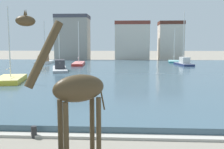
# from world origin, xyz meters

# --- Properties ---
(harbor_water) EXTENTS (76.70, 47.86, 0.40)m
(harbor_water) POSITION_xyz_m (0.00, 33.24, 0.20)
(harbor_water) COLOR #3D5666
(harbor_water) RESTS_ON ground
(quay_edge_coping) EXTENTS (76.70, 0.50, 0.12)m
(quay_edge_coping) POSITION_xyz_m (0.00, 9.06, 0.06)
(quay_edge_coping) COLOR #ADA89E
(quay_edge_coping) RESTS_ON ground
(giraffe_statue) EXTENTS (2.44, 2.02, 4.87)m
(giraffe_statue) POSITION_xyz_m (-1.37, 6.31, 2.49)
(giraffe_statue) COLOR #42331E
(giraffe_statue) RESTS_ON ground
(sailboat_white) EXTENTS (2.25, 5.95, 8.13)m
(sailboat_white) POSITION_xyz_m (-14.71, 45.11, 0.63)
(sailboat_white) COLOR white
(sailboat_white) RESTS_ON ground
(sailboat_navy) EXTENTS (2.51, 6.42, 9.30)m
(sailboat_navy) POSITION_xyz_m (9.73, 42.97, 0.60)
(sailboat_navy) COLOR navy
(sailboat_navy) RESTS_ON ground
(sailboat_grey) EXTENTS (4.26, 9.62, 5.93)m
(sailboat_grey) POSITION_xyz_m (-9.07, 33.78, 0.59)
(sailboat_grey) COLOR #939399
(sailboat_grey) RESTS_ON ground
(sailboat_teal) EXTENTS (2.79, 6.42, 6.99)m
(sailboat_teal) POSITION_xyz_m (9.66, 51.06, 0.36)
(sailboat_teal) COLOR teal
(sailboat_teal) RESTS_ON ground
(sailboat_red) EXTENTS (2.54, 8.43, 7.82)m
(sailboat_red) POSITION_xyz_m (-8.12, 43.29, 0.43)
(sailboat_red) COLOR red
(sailboat_red) RESTS_ON ground
(sailboat_yellow) EXTENTS (3.40, 6.12, 7.42)m
(sailboat_yellow) POSITION_xyz_m (-10.87, 22.62, 0.45)
(sailboat_yellow) COLOR gold
(sailboat_yellow) RESTS_ON ground
(mooring_bollard) EXTENTS (0.24, 0.24, 0.50)m
(mooring_bollard) POSITION_xyz_m (-3.68, 8.91, 0.25)
(mooring_bollard) COLOR #232326
(mooring_bollard) RESTS_ON ground
(townhouse_corner_house) EXTENTS (7.66, 5.92, 10.63)m
(townhouse_corner_house) POSITION_xyz_m (-12.48, 59.44, 5.33)
(townhouse_corner_house) COLOR gray
(townhouse_corner_house) RESTS_ON ground
(townhouse_end_terrace) EXTENTS (8.02, 6.24, 9.16)m
(townhouse_end_terrace) POSITION_xyz_m (1.43, 60.58, 4.59)
(townhouse_end_terrace) COLOR beige
(townhouse_end_terrace) RESTS_ON ground
(townhouse_narrow_midrow) EXTENTS (5.77, 5.35, 9.26)m
(townhouse_narrow_midrow) POSITION_xyz_m (10.64, 61.78, 4.64)
(townhouse_narrow_midrow) COLOR beige
(townhouse_narrow_midrow) RESTS_ON ground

